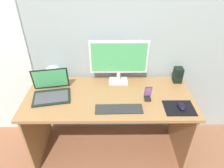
% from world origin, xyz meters
% --- Properties ---
extents(ground_plane, '(8.00, 8.00, 0.00)m').
position_xyz_m(ground_plane, '(0.00, 0.00, 0.00)').
color(ground_plane, '#905A3C').
extents(wall_back, '(6.00, 0.04, 2.50)m').
position_xyz_m(wall_back, '(0.00, 0.38, 1.25)').
color(wall_back, '#9AA9A6').
rests_on(wall_back, ground_plane).
extents(desk, '(1.50, 0.64, 0.73)m').
position_xyz_m(desk, '(0.00, 0.00, 0.59)').
color(desk, '#9D6F40').
rests_on(desk, ground_plane).
extents(monitor, '(0.55, 0.14, 0.43)m').
position_xyz_m(monitor, '(0.09, 0.24, 0.97)').
color(monitor, silver).
rests_on(monitor, desk).
extents(speaker_right, '(0.08, 0.09, 0.15)m').
position_xyz_m(speaker_right, '(0.67, 0.23, 0.81)').
color(speaker_right, black).
rests_on(speaker_right, desk).
extents(laptop, '(0.36, 0.31, 0.23)m').
position_xyz_m(laptop, '(-0.52, 0.02, 0.78)').
color(laptop, black).
rests_on(laptop, desk).
extents(fishbowl, '(0.18, 0.18, 0.18)m').
position_xyz_m(fishbowl, '(-0.54, 0.24, 0.82)').
color(fishbowl, silver).
rests_on(fishbowl, desk).
extents(keyboard_external, '(0.39, 0.12, 0.01)m').
position_xyz_m(keyboard_external, '(0.08, -0.19, 0.74)').
color(keyboard_external, '#2A2A2A').
rests_on(keyboard_external, desk).
extents(mousepad, '(0.25, 0.20, 0.00)m').
position_xyz_m(mousepad, '(0.58, -0.17, 0.73)').
color(mousepad, black).
rests_on(mousepad, desk).
extents(mouse, '(0.06, 0.10, 0.04)m').
position_xyz_m(mouse, '(0.60, -0.17, 0.75)').
color(mouse, black).
rests_on(mouse, mousepad).
extents(phone_in_dock, '(0.06, 0.06, 0.14)m').
position_xyz_m(phone_in_dock, '(0.34, -0.05, 0.78)').
color(phone_in_dock, black).
rests_on(phone_in_dock, desk).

